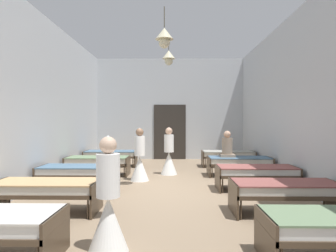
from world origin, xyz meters
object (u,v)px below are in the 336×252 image
at_px(bed_right_row_4, 228,155).
at_px(nurse_near_aisle, 169,158).
at_px(bed_right_row_3, 239,161).
at_px(bed_left_row_2, 79,171).
at_px(bed_left_row_3, 98,161).
at_px(nurse_far_aisle, 140,162).
at_px(nurse_mid_aisle, 108,210).
at_px(patient_seated_primary, 227,147).
at_px(bed_right_row_2, 256,172).
at_px(bed_right_row_1, 285,189).
at_px(bed_left_row_1, 46,188).
at_px(bed_left_row_4, 111,154).

height_order(bed_right_row_4, nurse_near_aisle, nurse_near_aisle).
bearing_deg(bed_right_row_3, bed_left_row_2, -156.31).
bearing_deg(bed_left_row_2, bed_right_row_4, 41.26).
height_order(bed_left_row_3, nurse_far_aisle, nurse_far_aisle).
distance_m(bed_right_row_3, nurse_mid_aisle, 6.13).
bearing_deg(patient_seated_primary, bed_left_row_3, -178.82).
height_order(bed_right_row_2, bed_right_row_4, same).
height_order(bed_right_row_1, patient_seated_primary, patient_seated_primary).
bearing_deg(nurse_far_aisle, bed_right_row_1, 26.31).
relative_size(bed_left_row_2, nurse_mid_aisle, 1.28).
relative_size(bed_left_row_2, nurse_far_aisle, 1.28).
distance_m(bed_left_row_3, patient_seated_primary, 4.00).
relative_size(nurse_far_aisle, patient_seated_primary, 1.86).
bearing_deg(bed_left_row_2, nurse_far_aisle, 38.71).
xyz_separation_m(bed_right_row_1, nurse_near_aisle, (-2.15, 4.01, 0.09)).
distance_m(bed_left_row_3, nurse_near_aisle, 2.20).
relative_size(bed_left_row_1, bed_right_row_4, 1.00).
relative_size(bed_right_row_1, nurse_far_aisle, 1.28).
bearing_deg(nurse_mid_aisle, nurse_far_aisle, -173.40).
bearing_deg(bed_left_row_3, bed_right_row_1, -41.26).
relative_size(bed_left_row_4, nurse_mid_aisle, 1.28).
bearing_deg(bed_left_row_3, patient_seated_primary, 1.18).
height_order(bed_left_row_4, nurse_far_aisle, nurse_far_aisle).
bearing_deg(bed_left_row_1, bed_right_row_3, 41.26).
height_order(bed_left_row_2, nurse_far_aisle, nurse_far_aisle).
distance_m(bed_left_row_4, nurse_far_aisle, 3.03).
height_order(bed_left_row_2, bed_left_row_4, same).
distance_m(bed_left_row_2, nurse_mid_aisle, 3.84).
bearing_deg(bed_left_row_2, bed_left_row_1, -90.00).
bearing_deg(bed_left_row_4, nurse_mid_aisle, -78.50).
distance_m(bed_right_row_1, bed_right_row_2, 1.90).
height_order(bed_left_row_1, bed_left_row_2, same).
bearing_deg(bed_right_row_4, nurse_near_aisle, -141.84).
xyz_separation_m(bed_left_row_3, bed_right_row_4, (4.33, 1.90, 0.00)).
distance_m(bed_left_row_2, bed_right_row_4, 5.76).
bearing_deg(nurse_far_aisle, bed_left_row_1, -42.85).
height_order(bed_left_row_1, nurse_far_aisle, nurse_far_aisle).
relative_size(bed_right_row_1, bed_right_row_3, 1.00).
xyz_separation_m(bed_right_row_3, nurse_mid_aisle, (-2.84, -5.44, 0.09)).
bearing_deg(bed_right_row_2, bed_right_row_3, 90.00).
xyz_separation_m(bed_left_row_1, bed_left_row_2, (0.00, 1.90, 0.00)).
xyz_separation_m(bed_right_row_4, patient_seated_primary, (-0.35, -1.82, 0.43)).
bearing_deg(bed_left_row_2, nurse_near_aisle, 44.05).
bearing_deg(nurse_far_aisle, bed_right_row_2, 51.31).
height_order(bed_left_row_3, nurse_near_aisle, nurse_near_aisle).
relative_size(bed_left_row_4, nurse_far_aisle, 1.28).
height_order(bed_right_row_2, bed_left_row_4, same).
bearing_deg(nurse_near_aisle, bed_left_row_1, -64.76).
bearing_deg(bed_right_row_4, nurse_mid_aisle, -111.15).
distance_m(bed_right_row_1, bed_right_row_4, 5.70).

